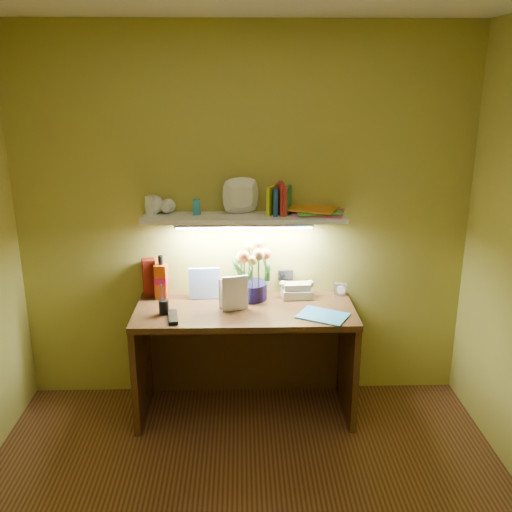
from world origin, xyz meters
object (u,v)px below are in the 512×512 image
Objects in this scene: flower_bouquet at (251,271)px; desk_clock at (341,289)px; desk at (245,361)px; telephone at (297,289)px; whisky_bottle at (161,277)px.

desk_clock is (0.61, 0.05, -0.15)m from flower_bouquet.
desk is 3.62× the size of flower_bouquet.
telephone is at bearing 27.93° from desk.
desk_clock is (0.30, 0.04, -0.02)m from telephone.
flower_bouquet is 0.63m from desk_clock.
whisky_bottle is at bearing 160.39° from desk.
flower_bouquet is at bearing -2.70° from whisky_bottle.
flower_bouquet is 0.34m from telephone.
telephone is at bearing 2.94° from flower_bouquet.
whisky_bottle is at bearing 177.30° from flower_bouquet.
desk is 7.19× the size of telephone.
desk_clock is 0.27× the size of whisky_bottle.
telephone reaches higher than desk.
desk_clock is (0.65, 0.22, 0.42)m from desk.
whisky_bottle is (-0.90, 0.01, 0.09)m from telephone.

